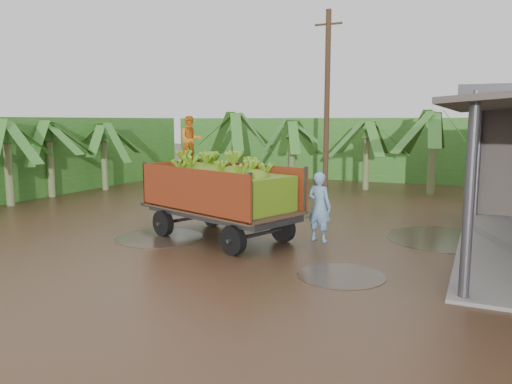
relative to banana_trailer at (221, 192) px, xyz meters
The scene contains 7 objects.
ground 2.31m from the banana_trailer, 39.38° to the left, with size 100.00×100.00×0.00m, color black.
hedge_north 17.18m from the banana_trailer, 91.95° to the left, with size 22.00×3.00×3.60m, color #2D661E.
hedge_west 13.61m from the banana_trailer, 157.70° to the left, with size 3.00×18.00×3.60m, color #2D661E.
banana_trailer is the anchor object (origin of this frame).
man_blue 2.89m from the banana_trailer, 19.12° to the left, with size 0.73×0.48×2.01m, color #6B97C3.
utility_pole 9.19m from the banana_trailer, 86.55° to the left, with size 1.20×0.24×8.15m.
banana_plants 8.08m from the banana_trailer, 123.21° to the left, with size 24.57×20.15×3.99m.
Camera 1 is at (5.51, -13.78, 3.46)m, focal length 35.00 mm.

